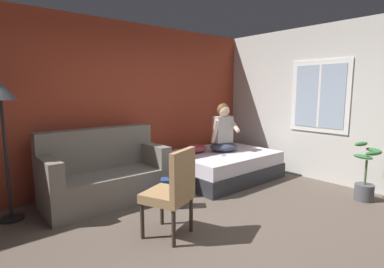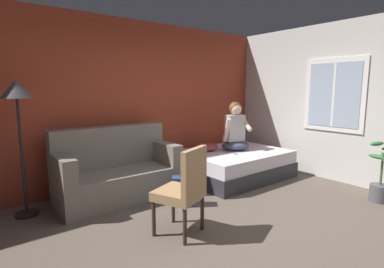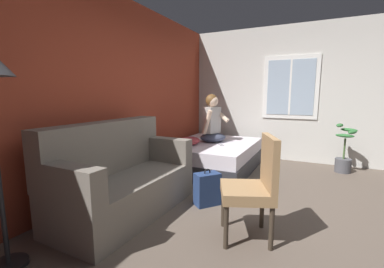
{
  "view_description": "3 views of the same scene",
  "coord_description": "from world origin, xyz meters",
  "views": [
    {
      "loc": [
        -2.24,
        -2.14,
        1.6
      ],
      "look_at": [
        0.93,
        1.59,
        0.87
      ],
      "focal_mm": 28.0,
      "sensor_mm": 36.0,
      "label": 1
    },
    {
      "loc": [
        -2.24,
        -2.14,
        1.6
      ],
      "look_at": [
        0.48,
        1.33,
        0.92
      ],
      "focal_mm": 28.0,
      "sensor_mm": 36.0,
      "label": 2
    },
    {
      "loc": [
        -2.68,
        -0.12,
        1.35
      ],
      "look_at": [
        0.74,
        1.56,
        0.76
      ],
      "focal_mm": 24.0,
      "sensor_mm": 36.0,
      "label": 3
    }
  ],
  "objects": [
    {
      "name": "person_seated",
      "position": [
        1.71,
        1.61,
        0.84
      ],
      "size": [
        0.61,
        0.55,
        0.88
      ],
      "color": "#383D51",
      "rests_on": "bed"
    },
    {
      "name": "wall_back_accent",
      "position": [
        0.0,
        2.48,
        1.35
      ],
      "size": [
        10.67,
        0.16,
        2.7
      ],
      "primitive_type": "cube",
      "color": "#993823",
      "rests_on": "ground"
    },
    {
      "name": "floor_lamp",
      "position": [
        -1.66,
        2.0,
        1.43
      ],
      "size": [
        0.36,
        0.36,
        1.7
      ],
      "color": "black",
      "rests_on": "ground"
    },
    {
      "name": "backpack",
      "position": [
        0.1,
        1.04,
        0.19
      ],
      "size": [
        0.35,
        0.35,
        0.46
      ],
      "color": "navy",
      "rests_on": "ground"
    },
    {
      "name": "wall_side_with_window",
      "position": [
        2.92,
        0.01,
        1.35
      ],
      "size": [
        0.19,
        6.2,
        2.7
      ],
      "color": "silver",
      "rests_on": "ground"
    },
    {
      "name": "couch",
      "position": [
        -0.5,
        1.85,
        0.39
      ],
      "size": [
        1.71,
        0.85,
        1.04
      ],
      "color": "slate",
      "rests_on": "ground"
    },
    {
      "name": "throw_pillow",
      "position": [
        1.22,
        1.86,
        0.55
      ],
      "size": [
        0.49,
        0.38,
        0.14
      ],
      "primitive_type": "ellipsoid",
      "rotation": [
        0.0,
        0.0,
        -0.03
      ],
      "color": "#993338",
      "rests_on": "bed"
    },
    {
      "name": "cell_phone",
      "position": [
        1.44,
        1.34,
        0.48
      ],
      "size": [
        0.15,
        0.14,
        0.01
      ],
      "primitive_type": "cube",
      "rotation": [
        0.0,
        0.0,
        2.26
      ],
      "color": "#B7B7BC",
      "rests_on": "bed"
    },
    {
      "name": "ground_plane",
      "position": [
        0.0,
        0.0,
        0.0
      ],
      "size": [
        40.0,
        40.0,
        0.0
      ],
      "primitive_type": "plane",
      "color": "brown"
    },
    {
      "name": "side_chair",
      "position": [
        -0.39,
        0.36,
        0.53
      ],
      "size": [
        0.6,
        0.6,
        0.98
      ],
      "color": "#382D23",
      "rests_on": "ground"
    },
    {
      "name": "bed",
      "position": [
        1.62,
        1.56,
        0.24
      ],
      "size": [
        1.87,
        1.46,
        0.48
      ],
      "color": "#2D2D33",
      "rests_on": "ground"
    },
    {
      "name": "potted_plant",
      "position": [
        2.38,
        -0.58,
        0.3
      ],
      "size": [
        0.39,
        0.37,
        0.85
      ],
      "color": "#4C4C51",
      "rests_on": "ground"
    }
  ]
}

